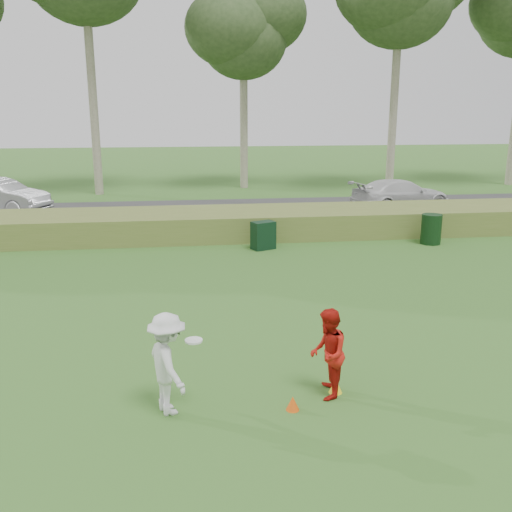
{
  "coord_description": "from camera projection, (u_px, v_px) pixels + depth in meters",
  "views": [
    {
      "loc": [
        -1.62,
        -8.33,
        4.57
      ],
      "look_at": [
        0.0,
        4.0,
        1.3
      ],
      "focal_mm": 40.0,
      "sensor_mm": 36.0,
      "label": 1
    }
  ],
  "objects": [
    {
      "name": "ground",
      "position": [
        288.0,
        394.0,
        9.35
      ],
      "size": [
        120.0,
        120.0,
        0.0
      ],
      "primitive_type": "plane",
      "color": "#2C5F1F",
      "rests_on": "ground"
    },
    {
      "name": "reed_strip",
      "position": [
        227.0,
        223.0,
        20.74
      ],
      "size": [
        80.0,
        3.0,
        0.9
      ],
      "primitive_type": "cube",
      "color": "#576B2B",
      "rests_on": "ground"
    },
    {
      "name": "park_road",
      "position": [
        218.0,
        211.0,
        25.64
      ],
      "size": [
        80.0,
        6.0,
        0.06
      ],
      "primitive_type": "cube",
      "color": "#2D2D2D",
      "rests_on": "ground"
    },
    {
      "name": "tree_4",
      "position": [
        243.0,
        30.0,
        30.91
      ],
      "size": [
        6.24,
        6.24,
        11.5
      ],
      "color": "gray",
      "rests_on": "ground"
    },
    {
      "name": "player_white",
      "position": [
        168.0,
        364.0,
        8.62
      ],
      "size": [
        1.0,
        1.18,
        1.6
      ],
      "rotation": [
        0.0,
        0.0,
        1.96
      ],
      "color": "silver",
      "rests_on": "ground"
    },
    {
      "name": "player_red",
      "position": [
        328.0,
        354.0,
        9.11
      ],
      "size": [
        0.71,
        0.83,
        1.48
      ],
      "primitive_type": "imported",
      "rotation": [
        0.0,
        0.0,
        -1.81
      ],
      "color": "#B8170F",
      "rests_on": "ground"
    },
    {
      "name": "cone_orange",
      "position": [
        293.0,
        403.0,
        8.83
      ],
      "size": [
        0.21,
        0.21,
        0.23
      ],
      "primitive_type": "cone",
      "color": "#EB500C",
      "rests_on": "ground"
    },
    {
      "name": "cone_yellow",
      "position": [
        336.0,
        386.0,
        9.36
      ],
      "size": [
        0.22,
        0.22,
        0.24
      ],
      "primitive_type": "cone",
      "color": "yellow",
      "rests_on": "ground"
    },
    {
      "name": "utility_cabinet",
      "position": [
        263.0,
        235.0,
        18.74
      ],
      "size": [
        0.86,
        0.71,
        0.92
      ],
      "primitive_type": "cube",
      "rotation": [
        0.0,
        0.0,
        0.4
      ],
      "color": "black",
      "rests_on": "ground"
    },
    {
      "name": "trash_bin",
      "position": [
        431.0,
        229.0,
        19.46
      ],
      "size": [
        0.9,
        0.9,
        1.02
      ],
      "primitive_type": "cylinder",
      "rotation": [
        0.0,
        0.0,
        -0.41
      ],
      "color": "black",
      "rests_on": "ground"
    },
    {
      "name": "car_right",
      "position": [
        401.0,
        194.0,
        25.67
      ],
      "size": [
        4.94,
        2.95,
        1.34
      ],
      "primitive_type": "imported",
      "rotation": [
        0.0,
        0.0,
        1.82
      ],
      "color": "silver",
      "rests_on": "park_road"
    }
  ]
}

